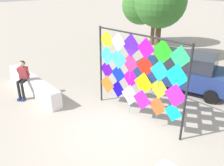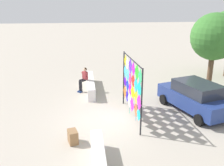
% 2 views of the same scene
% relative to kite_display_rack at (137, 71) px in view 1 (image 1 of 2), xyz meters
% --- Properties ---
extents(ground, '(120.00, 120.00, 0.00)m').
position_rel_kite_display_rack_xyz_m(ground, '(0.13, -1.36, -1.80)').
color(ground, '#ADA393').
extents(plaza_ledge_left, '(4.31, 0.45, 0.73)m').
position_rel_kite_display_rack_xyz_m(plaza_ledge_left, '(-4.42, -1.90, -1.43)').
color(plaza_ledge_left, silver).
rests_on(plaza_ledge_left, ground).
extents(kite_display_rack, '(3.79, 0.26, 3.06)m').
position_rel_kite_display_rack_xyz_m(kite_display_rack, '(0.00, 0.00, 0.00)').
color(kite_display_rack, '#232328').
rests_on(kite_display_rack, ground).
extents(seated_vendor, '(0.71, 0.76, 1.58)m').
position_rel_kite_display_rack_xyz_m(seated_vendor, '(-4.24, -2.34, -0.86)').
color(seated_vendor, black).
rests_on(seated_vendor, ground).
extents(parked_car, '(4.61, 3.02, 1.65)m').
position_rel_kite_display_rack_xyz_m(parked_car, '(-0.34, 3.52, -0.96)').
color(parked_car, navy).
rests_on(parked_car, ground).
extents(tree_palm_like, '(4.16, 3.74, 5.21)m').
position_rel_kite_display_rack_xyz_m(tree_palm_like, '(-6.69, 8.72, 1.53)').
color(tree_palm_like, brown).
rests_on(tree_palm_like, ground).
extents(tree_far_right, '(3.05, 3.09, 5.01)m').
position_rel_kite_display_rack_xyz_m(tree_far_right, '(-3.89, 6.09, 1.69)').
color(tree_far_right, brown).
rests_on(tree_far_right, ground).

